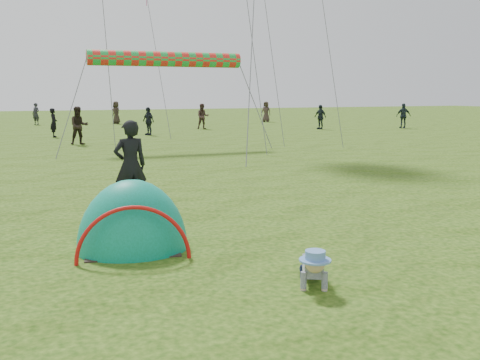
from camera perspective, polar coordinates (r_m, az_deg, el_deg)
name	(u,v)px	position (r m, az deg, el deg)	size (l,w,h in m)	color
ground	(238,314)	(6.18, -0.20, -14.07)	(140.00, 140.00, 0.00)	#123307
crawling_toddler	(313,266)	(6.93, 7.83, -9.07)	(0.50, 0.72, 0.55)	black
popup_tent	(133,249)	(8.68, -11.33, -7.26)	(1.73, 1.42, 2.24)	#0A764D
standing_adult	(130,165)	(11.41, -11.62, 1.55)	(0.69, 0.45, 1.89)	black
crowd_person_1	(203,116)	(35.89, -4.00, 6.79)	(0.82, 0.64, 1.68)	#3F2B29
crowd_person_2	(148,121)	(31.20, -9.76, 6.21)	(0.94, 0.39, 1.60)	#1D212B
crowd_person_4	(116,113)	(42.84, -13.06, 7.03)	(0.85, 0.55, 1.73)	#2B221C
crowd_person_6	(36,114)	(43.21, -20.94, 6.60)	(0.59, 0.39, 1.63)	#25252C
crowd_person_8	(403,116)	(38.18, 17.04, 6.56)	(0.99, 0.41, 1.69)	#1C272D
crowd_person_10	(266,112)	(44.39, 2.79, 7.29)	(0.82, 0.53, 1.67)	#382B26
crowd_person_12	(54,123)	(31.07, -19.25, 5.79)	(0.57, 0.38, 1.58)	black
crowd_person_13	(79,126)	(26.22, -16.80, 5.57)	(0.87, 0.67, 1.78)	black
crowd_person_14	(320,117)	(36.03, 8.55, 6.66)	(0.95, 0.39, 1.61)	black
rainbow_tube_kite	(166,59)	(23.53, -7.85, 12.65)	(0.64, 0.64, 6.58)	red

